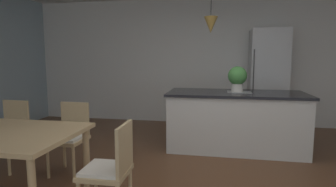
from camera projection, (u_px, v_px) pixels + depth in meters
wall_back_kitchen at (215, 62)px, 5.95m from camera, size 10.00×0.12×2.70m
chair_far_left at (10, 132)px, 3.56m from camera, size 0.42×0.42×0.87m
chair_kitchen_end at (111, 168)px, 2.39m from camera, size 0.41×0.41×0.87m
chair_far_right at (70, 135)px, 3.40m from camera, size 0.41×0.41×0.87m
kitchen_island at (235, 120)px, 4.31m from camera, size 2.09×0.94×0.91m
refrigerator at (267, 80)px, 5.42m from camera, size 0.70×0.67×1.99m
pendant_over_island_main at (211, 25)px, 4.19m from camera, size 0.21×0.21×0.89m
potted_plant_on_island at (237, 78)px, 4.22m from camera, size 0.29×0.29×0.40m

